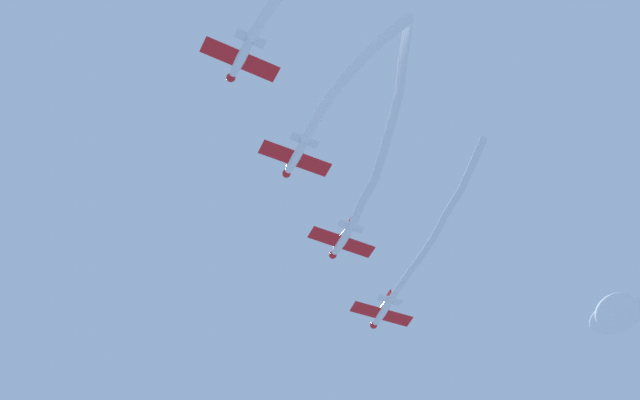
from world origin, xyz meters
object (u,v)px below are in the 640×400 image
object	(u,v)px
airplane_left_wing	(342,241)
airplane_slot	(241,58)
airplane_right_wing	(295,157)
airplane_lead	(382,313)

from	to	relation	value
airplane_left_wing	airplane_slot	xyz separation A→B (m)	(-21.13, 9.72, 0.50)
airplane_right_wing	airplane_slot	bearing A→B (deg)	132.12
airplane_lead	airplane_left_wing	bearing A→B (deg)	134.87
airplane_slot	airplane_right_wing	bearing A→B (deg)	-49.96
airplane_lead	airplane_slot	world-z (taller)	airplane_slot
airplane_left_wing	airplane_slot	world-z (taller)	airplane_slot
airplane_lead	airplane_right_wing	distance (m)	23.26
airplane_right_wing	airplane_left_wing	bearing A→B (deg)	-47.87
airplane_left_wing	airplane_right_wing	distance (m)	11.63
airplane_left_wing	airplane_lead	bearing A→B (deg)	-48.05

